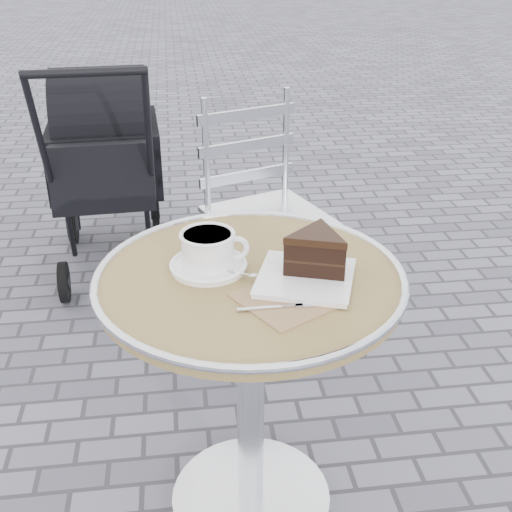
{
  "coord_description": "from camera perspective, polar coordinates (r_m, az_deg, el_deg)",
  "views": [
    {
      "loc": [
        -0.15,
        -1.27,
        1.45
      ],
      "look_at": [
        0.01,
        -0.0,
        0.78
      ],
      "focal_mm": 45.0,
      "sensor_mm": 36.0,
      "label": 1
    }
  ],
  "objects": [
    {
      "name": "cafe_table",
      "position": [
        1.56,
        -0.52,
        -6.96
      ],
      "size": [
        0.72,
        0.72,
        0.74
      ],
      "color": "silver",
      "rests_on": "ground"
    },
    {
      "name": "bistro_chair",
      "position": [
        2.46,
        0.04,
        6.2
      ],
      "size": [
        0.52,
        0.52,
        0.9
      ],
      "rotation": [
        0.0,
        0.0,
        0.36
      ],
      "color": "silver",
      "rests_on": "ground"
    },
    {
      "name": "cappuccino_set",
      "position": [
        1.48,
        -4.2,
        0.27
      ],
      "size": [
        0.19,
        0.18,
        0.09
      ],
      "rotation": [
        0.0,
        0.0,
        -0.03
      ],
      "color": "white",
      "rests_on": "cafe_table"
    },
    {
      "name": "cake_plate_set",
      "position": [
        1.44,
        5.12,
        -0.2
      ],
      "size": [
        0.33,
        0.33,
        0.11
      ],
      "rotation": [
        0.0,
        0.0,
        -0.34
      ],
      "color": "#926C50",
      "rests_on": "cafe_table"
    },
    {
      "name": "baby_stroller",
      "position": [
        3.01,
        -13.18,
        7.57
      ],
      "size": [
        0.5,
        1.0,
        1.02
      ],
      "rotation": [
        0.0,
        0.0,
        0.05
      ],
      "color": "black",
      "rests_on": "ground"
    },
    {
      "name": "ground",
      "position": [
        1.93,
        -0.45,
        -20.95
      ],
      "size": [
        80.0,
        80.0,
        0.0
      ],
      "primitive_type": "plane",
      "color": "slate",
      "rests_on": "ground"
    }
  ]
}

